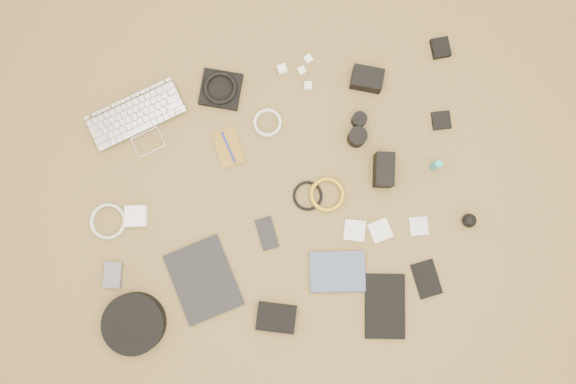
{
  "coord_description": "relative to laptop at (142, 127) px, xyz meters",
  "views": [
    {
      "loc": [
        0.01,
        -0.19,
        2.11
      ],
      "look_at": [
        0.04,
        0.01,
        0.02
      ],
      "focal_mm": 35.0,
      "sensor_mm": 36.0,
      "label": 1
    }
  ],
  "objects": [
    {
      "name": "charger_b",
      "position": [
        0.63,
        0.14,
        -0.0
      ],
      "size": [
        0.03,
        0.03,
        0.03
      ],
      "primitive_type": "cube",
      "rotation": [
        0.0,
        0.0,
        0.31
      ],
      "color": "white",
      "rests_on": "ground"
    },
    {
      "name": "dslr_camera",
      "position": [
        0.87,
        0.06,
        0.02
      ],
      "size": [
        0.14,
        0.11,
        0.07
      ],
      "primitive_type": "cube",
      "rotation": [
        0.0,
        0.0,
        -0.33
      ],
      "color": "black",
      "rests_on": "ground"
    },
    {
      "name": "paperback",
      "position": [
        0.65,
        -0.71,
        -0.0
      ],
      "size": [
        0.22,
        0.17,
        0.02
      ],
      "primitive_type": "imported",
      "rotation": [
        0.0,
        0.0,
        1.45
      ],
      "color": "#3F4F6C",
      "rests_on": "ground"
    },
    {
      "name": "flash",
      "position": [
        0.88,
        -0.29,
        0.03
      ],
      "size": [
        0.09,
        0.13,
        0.09
      ],
      "primitive_type": "cube",
      "rotation": [
        0.0,
        0.0,
        -0.18
      ],
      "color": "black",
      "rests_on": "ground"
    },
    {
      "name": "power_brick",
      "position": [
        -0.06,
        -0.33,
        0.0
      ],
      "size": [
        0.09,
        0.09,
        0.03
      ],
      "primitive_type": "cube",
      "rotation": [
        0.0,
        0.0,
        -0.1
      ],
      "color": "white",
      "rests_on": "ground"
    },
    {
      "name": "charger_c",
      "position": [
        0.66,
        0.18,
        -0.0
      ],
      "size": [
        0.04,
        0.04,
        0.03
      ],
      "primitive_type": "cube",
      "rotation": [
        0.0,
        0.0,
        0.41
      ],
      "color": "white",
      "rests_on": "ground"
    },
    {
      "name": "battery_charger",
      "position": [
        -0.17,
        -0.54,
        -0.0
      ],
      "size": [
        0.08,
        0.11,
        0.03
      ],
      "primitive_type": "cube",
      "rotation": [
        0.0,
        0.0,
        -0.19
      ],
      "color": "#58595E",
      "rests_on": "ground"
    },
    {
      "name": "lens_b",
      "position": [
        0.82,
        -0.09,
        0.01
      ],
      "size": [
        0.07,
        0.07,
        0.05
      ],
      "primitive_type": "cylinder",
      "rotation": [
        0.0,
        0.0,
        -0.3
      ],
      "color": "black",
      "rests_on": "ground"
    },
    {
      "name": "notebook_black_a",
      "position": [
        0.81,
        -0.79,
        -0.01
      ],
      "size": [
        0.18,
        0.26,
        0.02
      ],
      "primitive_type": "cube",
      "rotation": [
        0.0,
        0.0,
        -0.15
      ],
      "color": "black",
      "rests_on": "ground"
    },
    {
      "name": "filter_case_mid",
      "position": [
        0.84,
        -0.51,
        -0.01
      ],
      "size": [
        0.09,
        0.09,
        0.01
      ],
      "primitive_type": "cube",
      "rotation": [
        0.0,
        0.0,
        0.24
      ],
      "color": "silver",
      "rests_on": "ground"
    },
    {
      "name": "filter_case_right",
      "position": [
        0.98,
        -0.51,
        -0.01
      ],
      "size": [
        0.07,
        0.07,
        0.01
      ],
      "primitive_type": "cube",
      "rotation": [
        0.0,
        0.0,
        -0.05
      ],
      "color": "silver",
      "rests_on": "ground"
    },
    {
      "name": "headphone_case",
      "position": [
        -0.1,
        -0.72,
        0.02
      ],
      "size": [
        0.29,
        0.29,
        0.06
      ],
      "primitive_type": "cylinder",
      "rotation": [
        0.0,
        0.0,
        0.36
      ],
      "color": "black",
      "rests_on": "ground"
    },
    {
      "name": "cable_white_b",
      "position": [
        -0.17,
        -0.34,
        -0.01
      ],
      "size": [
        0.14,
        0.14,
        0.01
      ],
      "primitive_type": "torus",
      "rotation": [
        0.0,
        0.0,
        -0.05
      ],
      "color": "silver",
      "rests_on": "ground"
    },
    {
      "name": "tablet",
      "position": [
        0.16,
        -0.6,
        -0.01
      ],
      "size": [
        0.28,
        0.33,
        0.01
      ],
      "primitive_type": "cube",
      "rotation": [
        0.0,
        0.0,
        0.26
      ],
      "color": "black",
      "rests_on": "ground"
    },
    {
      "name": "pen_blue",
      "position": [
        0.32,
        -0.12,
        -0.0
      ],
      "size": [
        0.04,
        0.12,
        0.01
      ],
      "primitive_type": "cylinder",
      "rotation": [
        1.57,
        0.0,
        0.28
      ],
      "color": "#122099",
      "rests_on": "notebook_olive"
    },
    {
      "name": "filter_case_left",
      "position": [
        0.74,
        -0.5,
        -0.01
      ],
      "size": [
        0.09,
        0.09,
        0.01
      ],
      "primitive_type": "cube",
      "rotation": [
        0.0,
        0.0,
        -0.26
      ],
      "color": "silver",
      "rests_on": "ground"
    },
    {
      "name": "cable_white_a",
      "position": [
        0.47,
        -0.05,
        -0.01
      ],
      "size": [
        0.13,
        0.13,
        0.01
      ],
      "primitive_type": "torus",
      "rotation": [
        0.0,
        0.0,
        0.26
      ],
      "color": "silver",
      "rests_on": "ground"
    },
    {
      "name": "lens_pouch",
      "position": [
        1.17,
        0.15,
        -0.0
      ],
      "size": [
        0.07,
        0.08,
        0.03
      ],
      "primitive_type": "cube",
      "rotation": [
        0.0,
        0.0,
        0.05
      ],
      "color": "black",
      "rests_on": "ground"
    },
    {
      "name": "headphone_pouch",
      "position": [
        0.32,
        0.1,
        -0.0
      ],
      "size": [
        0.19,
        0.18,
        0.03
      ],
      "primitive_type": "cube",
      "rotation": [
        0.0,
        0.0,
        -0.3
      ],
      "color": "black",
      "rests_on": "ground"
    },
    {
      "name": "room_shell",
      "position": [
        0.48,
        -0.33,
        1.24
      ],
      "size": [
        4.04,
        4.04,
        2.58
      ],
      "color": "olive",
      "rests_on": "ground"
    },
    {
      "name": "card_reader",
      "position": [
        1.13,
        -0.13,
        -0.01
      ],
      "size": [
        0.07,
        0.07,
        0.02
      ],
      "primitive_type": "cube",
      "rotation": [
        0.0,
        0.0,
        -0.04
      ],
      "color": "black",
      "rests_on": "ground"
    },
    {
      "name": "headphones",
      "position": [
        0.32,
        0.1,
        0.02
      ],
      "size": [
        0.17,
        0.17,
        0.02
      ],
      "primitive_type": "torus",
      "rotation": [
        0.0,
        0.0,
        0.43
      ],
      "color": "black",
      "rests_on": "headphone_pouch"
    },
    {
      "name": "lens_a",
      "position": [
        0.8,
        -0.15,
        0.02
      ],
      "size": [
        0.09,
        0.09,
        0.07
      ],
      "primitive_type": "cylinder",
      "rotation": [
        0.0,
        0.0,
        0.39
      ],
      "color": "black",
      "rests_on": "ground"
    },
    {
      "name": "charger_d",
      "position": [
        0.65,
        0.07,
        -0.0
      ],
      "size": [
        0.03,
        0.03,
        0.03
      ],
      "primitive_type": "cube",
      "rotation": [
        0.0,
        0.0,
        -0.06
      ],
      "color": "white",
      "rests_on": "ground"
    },
    {
      "name": "cable_yellow",
      "position": [
        0.66,
        -0.35,
        -0.01
      ],
      "size": [
        0.17,
        0.17,
        0.01
      ],
      "primitive_type": "torus",
      "rotation": [
        0.0,
        0.0,
        -0.32
      ],
      "color": "#C59017",
      "rests_on": "ground"
    },
    {
      "name": "drive_case",
      "position": [
        0.41,
        -0.77,
        0.0
      ],
      "size": [
        0.16,
        0.13,
        0.04
      ],
      "primitive_type": "cube",
      "rotation": [
        0.0,
        0.0,
        -0.26
      ],
      "color": "black",
      "rests_on": "ground"
    },
    {
      "name": "cable_black",
      "position": [
        0.59,
        -0.34,
        -0.01
      ],
      "size": [
        0.14,
        0.14,
        0.01
      ],
      "primitive_type": "torus",
      "rotation": [
        0.0,
        0.0,
        -0.33
      ],
      "color": "black",
      "rests_on": "ground"
    },
    {
      "name": "charger_a",
      "position": [
        0.56,
        0.15,
        0.0
      ],
      "size": [
        0.04,
        0.04,
        0.03
      ],
      "primitive_type": "cube",
      "rotation": [
        0.0,
        0.0,
        0.18
      ],
      "color": "white",
      "rests_on": "ground"
    },
    {
      "name": "lens_cleaner",
      "position": [
        1.07,
        -0.3,
        0.03
      ],
      "size": [
        0.03,
        0.03,
        0.09
      ],
      "primitive_type": "cylinder",
      "rotation": [
        0.0,
        0.0,
        0.04
      ],
      "color": "#1AA8AC",
      "rests_on": "ground"
    },
    {
      "name": "notebook_olive",
      "position": [
        0.32,
        -0.12,
        -0.01
      ],
      "size": [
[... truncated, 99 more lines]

